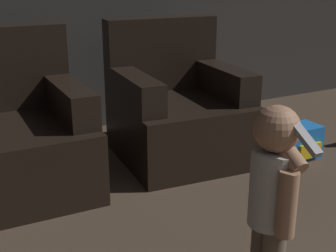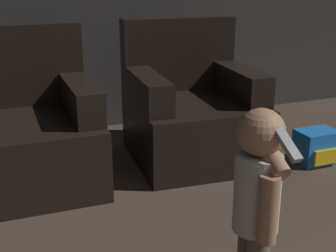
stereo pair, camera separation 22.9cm
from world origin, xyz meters
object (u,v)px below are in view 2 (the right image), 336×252
armchair_left (27,131)px  toy_backpack (316,147)px  armchair_right (191,111)px  person_toddler (258,193)px

armchair_left → toy_backpack: (1.81, -0.45, -0.21)m
armchair_right → toy_backpack: size_ratio=3.51×
person_toddler → toy_backpack: size_ratio=3.00×
person_toddler → toy_backpack: person_toddler is taller
armchair_right → toy_backpack: bearing=-27.1°
armchair_right → toy_backpack: (0.72, -0.45, -0.21)m
armchair_left → person_toddler: 1.63m
armchair_right → armchair_left: bearing=-175.3°
armchair_right → person_toddler: 1.53m
armchair_left → toy_backpack: 1.87m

